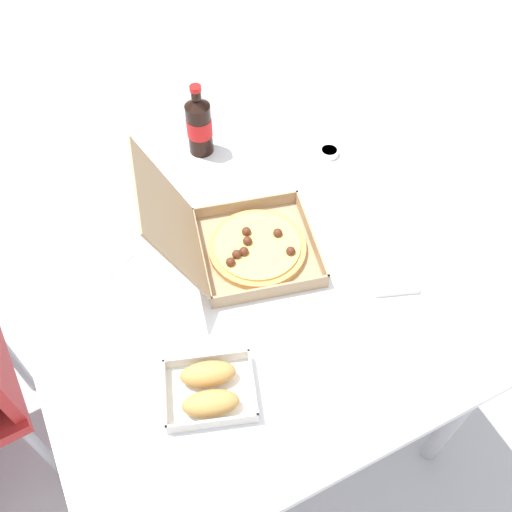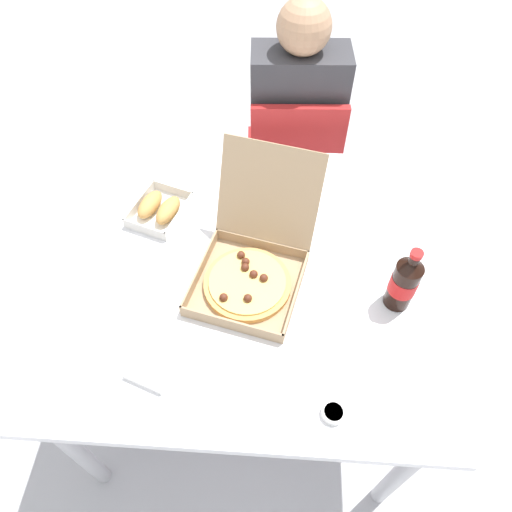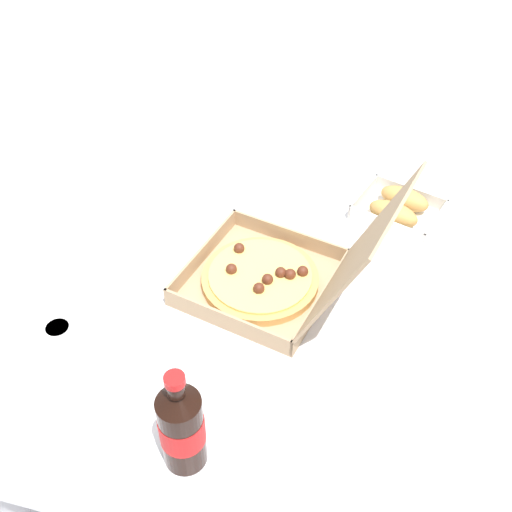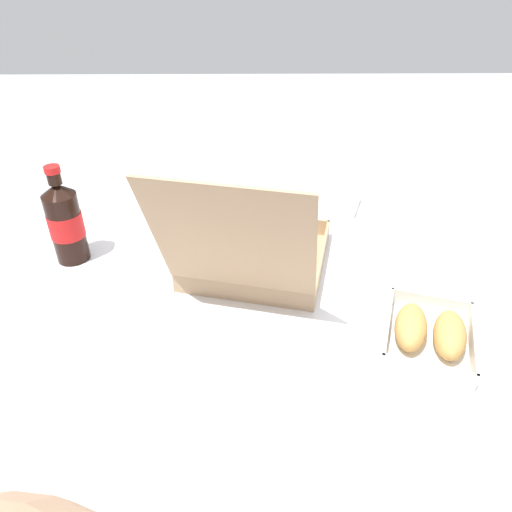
% 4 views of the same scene
% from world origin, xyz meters
% --- Properties ---
extents(ground_plane, '(10.00, 10.00, 0.00)m').
position_xyz_m(ground_plane, '(0.00, 0.00, 0.00)').
color(ground_plane, '#B2B2B7').
extents(dining_table, '(1.13, 1.04, 0.72)m').
position_xyz_m(dining_table, '(0.00, 0.00, 0.65)').
color(dining_table, white).
rests_on(dining_table, ground_plane).
extents(pizza_box_open, '(0.38, 0.46, 0.31)m').
position_xyz_m(pizza_box_open, '(0.02, -0.04, 0.77)').
color(pizza_box_open, tan).
rests_on(pizza_box_open, dining_table).
extents(bread_side_box, '(0.20, 0.23, 0.06)m').
position_xyz_m(bread_side_box, '(-0.29, 0.19, 0.75)').
color(bread_side_box, white).
rests_on(bread_side_box, dining_table).
extents(cola_bottle, '(0.07, 0.07, 0.22)m').
position_xyz_m(cola_bottle, '(0.43, -0.09, 0.82)').
color(cola_bottle, black).
rests_on(cola_bottle, dining_table).
extents(paper_menu, '(0.26, 0.23, 0.00)m').
position_xyz_m(paper_menu, '(0.21, 0.31, 0.72)').
color(paper_menu, white).
rests_on(paper_menu, dining_table).
extents(napkin_pile, '(0.14, 0.14, 0.02)m').
position_xyz_m(napkin_pile, '(-0.21, -0.33, 0.73)').
color(napkin_pile, white).
rests_on(napkin_pile, dining_table).
extents(dipping_sauce_cup, '(0.06, 0.06, 0.02)m').
position_xyz_m(dipping_sauce_cup, '(0.24, -0.42, 0.73)').
color(dipping_sauce_cup, white).
rests_on(dipping_sauce_cup, dining_table).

